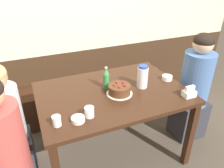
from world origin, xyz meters
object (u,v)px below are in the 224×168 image
Objects in this scene: birthday_cake at (119,90)px; person_pale_blue_shirt at (193,91)px; bowl_rice_small at (78,119)px; glass_tumbler_short at (89,112)px; person_grey_tee at (7,158)px; bench_seat at (89,97)px; person_teal_shirt at (8,130)px; napkin_holder at (189,93)px; glass_water_tall at (57,121)px; water_pitcher at (143,77)px; bowl_soup_white at (167,78)px; soju_bottle at (106,78)px.

birthday_cake is 0.93m from person_pale_blue_shirt.
birthday_cake is 2.28× the size of bowl_rice_small.
person_grey_tee is at bearing -179.66° from glass_tumbler_short.
person_pale_blue_shirt is (1.35, 0.25, -0.20)m from bowl_rice_small.
bench_seat is at bearing 49.80° from person_grey_tee.
bench_seat is 1.24m from person_teal_shirt.
napkin_holder is 0.09× the size of person_grey_tee.
person_grey_tee reaches higher than glass_water_tall.
glass_water_tall reaches higher than bowl_rice_small.
person_grey_tee is at bearing -90.00° from person_teal_shirt.
glass_tumbler_short is (-0.35, -0.22, -0.00)m from birthday_cake.
water_pitcher is 0.32m from bowl_soup_white.
soju_bottle reaches higher than birthday_cake.
water_pitcher is at bearing -174.86° from bowl_soup_white.
birthday_cake is (0.04, -0.89, 0.59)m from bench_seat.
glass_water_tall is at bearing -163.19° from water_pitcher.
birthday_cake is 0.65m from glass_water_tall.
napkin_holder is (0.55, -0.28, -0.01)m from birthday_cake.
birthday_cake is 0.41m from glass_tumbler_short.
birthday_cake is at bearing -173.74° from bowl_soup_white.
person_teal_shirt is at bearing 149.51° from glass_tumbler_short.
bench_seat is 1.90× the size of person_teal_shirt.
bench_seat is 10.22× the size of soju_bottle.
person_pale_blue_shirt is at bearing -9.33° from bowl_soup_white.
napkin_holder is at bearing -2.23° from person_grey_tee.
soju_bottle is at bearing 115.16° from birthday_cake.
glass_water_tall is at bearing -159.58° from birthday_cake.
glass_water_tall is at bearing -0.80° from person_grey_tee.
glass_tumbler_short reaches higher than bowl_rice_small.
napkin_holder is 0.34m from bowl_soup_white.
water_pitcher is 0.66m from glass_tumbler_short.
napkin_holder reaches higher than bench_seat.
bowl_soup_white is 0.08× the size of person_grey_tee.
soju_bottle is (-0.07, 0.15, 0.06)m from birthday_cake.
person_grey_tee is (-0.91, -0.37, -0.28)m from soju_bottle.
napkin_holder is 0.09× the size of person_teal_shirt.
glass_water_tall is at bearing -45.09° from person_teal_shirt.
glass_tumbler_short is 0.07× the size of person_teal_shirt.
glass_tumbler_short is at bearing -30.49° from person_teal_shirt.
birthday_cake reaches higher than napkin_holder.
bench_seat is 21.28× the size of bowl_rice_small.
glass_tumbler_short is 0.67m from person_grey_tee.
person_teal_shirt is at bearing 164.19° from napkin_holder.
water_pitcher reaches higher than bowl_rice_small.
glass_water_tall is 0.25m from glass_tumbler_short.
bench_seat is 1.33m from bowl_rice_small.
person_grey_tee is at bearing 6.86° from person_pale_blue_shirt.
soju_bottle is 0.55m from bowl_rice_small.
bench_seat is 1.44m from napkin_holder.
water_pitcher reaches higher than birthday_cake.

